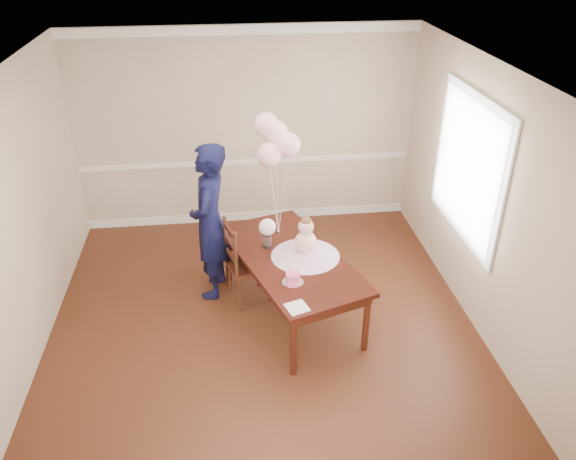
{
  "coord_description": "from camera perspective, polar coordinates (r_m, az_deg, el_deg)",
  "views": [
    {
      "loc": [
        -0.31,
        -4.68,
        3.88
      ],
      "look_at": [
        0.29,
        0.27,
        1.05
      ],
      "focal_mm": 35.0,
      "sensor_mm": 36.0,
      "label": 1
    }
  ],
  "objects": [
    {
      "name": "dining_chair_seat",
      "position": [
        6.3,
        -4.02,
        -3.55
      ],
      "size": [
        0.54,
        0.54,
        0.05
      ],
      "primitive_type": "cube",
      "rotation": [
        0.0,
        0.0,
        0.29
      ],
      "color": "#3E1911",
      "rests_on": "chair_leg_fl"
    },
    {
      "name": "chair_leg_br",
      "position": [
        6.61,
        -3.03,
        -4.13
      ],
      "size": [
        0.05,
        0.05,
        0.42
      ],
      "primitive_type": "cylinder",
      "rotation": [
        0.0,
        0.0,
        0.29
      ],
      "color": "#36120E",
      "rests_on": "floor"
    },
    {
      "name": "balloon_ribbon_c",
      "position": [
        6.16,
        -1.11,
        4.07
      ],
      "size": [
        0.02,
        0.09,
        0.99
      ],
      "primitive_type": "cylinder",
      "rotation": [
        -0.09,
        0.02,
        0.33
      ],
      "color": "white",
      "rests_on": "balloon_weight"
    },
    {
      "name": "table_leg_bl",
      "position": [
        6.68,
        -6.1,
        -2.65
      ],
      "size": [
        0.08,
        0.08,
        0.67
      ],
      "primitive_type": "cylinder",
      "rotation": [
        0.0,
        0.0,
        0.33
      ],
      "color": "black",
      "rests_on": "floor"
    },
    {
      "name": "balloon_ribbon_b",
      "position": [
        6.14,
        -0.51,
        3.47
      ],
      "size": [
        0.11,
        0.02,
        0.89
      ],
      "primitive_type": "cylinder",
      "rotation": [
        0.05,
        0.1,
        0.33
      ],
      "color": "white",
      "rests_on": "balloon_weight"
    },
    {
      "name": "cake_flower_b",
      "position": [
        5.48,
        0.68,
        -4.16
      ],
      "size": [
        0.03,
        0.03,
        0.03
      ],
      "primitive_type": "sphere",
      "color": "white",
      "rests_on": "birthday_cake"
    },
    {
      "name": "chair_slat_low",
      "position": [
        6.16,
        -5.79,
        -2.64
      ],
      "size": [
        0.14,
        0.39,
        0.05
      ],
      "primitive_type": "cube",
      "rotation": [
        0.0,
        0.0,
        0.29
      ],
      "color": "#3D1C10",
      "rests_on": "dining_chair_seat"
    },
    {
      "name": "baseboard_trim",
      "position": [
        8.13,
        -3.92,
        1.47
      ],
      "size": [
        4.5,
        0.02,
        0.12
      ],
      "primitive_type": "cube",
      "color": "white",
      "rests_on": "floor"
    },
    {
      "name": "wall_right",
      "position": [
        5.9,
        19.6,
        2.38
      ],
      "size": [
        0.02,
        5.0,
        2.7
      ],
      "primitive_type": "cube",
      "color": "tan",
      "rests_on": "floor"
    },
    {
      "name": "floor",
      "position": [
        6.08,
        -2.45,
        -10.06
      ],
      "size": [
        4.5,
        5.0,
        0.0
      ],
      "primitive_type": "cube",
      "color": "#36180D",
      "rests_on": "ground"
    },
    {
      "name": "dining_table_top",
      "position": [
        5.93,
        0.32,
        -2.93
      ],
      "size": [
        1.52,
        2.12,
        0.05
      ],
      "primitive_type": "cube",
      "rotation": [
        0.0,
        0.0,
        0.33
      ],
      "color": "black",
      "rests_on": "table_leg_fl"
    },
    {
      "name": "table_apron",
      "position": [
        5.96,
        0.32,
        -3.51
      ],
      "size": [
        1.4,
        2.0,
        0.1
      ],
      "primitive_type": "cube",
      "rotation": [
        0.0,
        0.0,
        0.33
      ],
      "color": "black",
      "rests_on": "table_leg_fl"
    },
    {
      "name": "table_leg_fl",
      "position": [
        5.37,
        0.56,
        -11.74
      ],
      "size": [
        0.08,
        0.08,
        0.67
      ],
      "primitive_type": "cylinder",
      "rotation": [
        0.0,
        0.0,
        0.33
      ],
      "color": "black",
      "rests_on": "floor"
    },
    {
      "name": "roses_near",
      "position": [
        5.96,
        -2.12,
        0.3
      ],
      "size": [
        0.18,
        0.18,
        0.18
      ],
      "primitive_type": "sphere",
      "color": "silver",
      "rests_on": "rose_vase_near"
    },
    {
      "name": "window_blinds",
      "position": [
        6.21,
        17.71,
        6.12
      ],
      "size": [
        0.01,
        1.5,
        1.4
      ],
      "primitive_type": "cube",
      "color": "white",
      "rests_on": "wall_right"
    },
    {
      "name": "chair_slat_top",
      "position": [
        6.0,
        -5.94,
        -0.08
      ],
      "size": [
        0.14,
        0.39,
        0.05
      ],
      "primitive_type": "cube",
      "rotation": [
        0.0,
        0.0,
        0.29
      ],
      "color": "#3D1610",
      "rests_on": "dining_chair_seat"
    },
    {
      "name": "baby_torso",
      "position": [
        5.84,
        1.8,
        -1.2
      ],
      "size": [
        0.23,
        0.23,
        0.23
      ],
      "primitive_type": "sphere",
      "color": "#FEA0BC",
      "rests_on": "baby_skirt"
    },
    {
      "name": "ceiling",
      "position": [
        4.83,
        -3.15,
        15.43
      ],
      "size": [
        4.5,
        5.0,
        0.02
      ],
      "primitive_type": "cube",
      "color": "white",
      "rests_on": "wall_back"
    },
    {
      "name": "chair_leg_bl",
      "position": [
        6.52,
        -5.95,
        -4.81
      ],
      "size": [
        0.05,
        0.05,
        0.42
      ],
      "primitive_type": "cylinder",
      "rotation": [
        0.0,
        0.0,
        0.29
      ],
      "color": "#381C0F",
      "rests_on": "floor"
    },
    {
      "name": "window_frame",
      "position": [
        6.22,
        17.86,
        6.12
      ],
      "size": [
        0.02,
        1.66,
        1.56
      ],
      "primitive_type": "cube",
      "color": "white",
      "rests_on": "wall_right"
    },
    {
      "name": "wall_left",
      "position": [
        5.66,
        -26.1,
        -0.22
      ],
      "size": [
        0.02,
        5.0,
        2.7
      ],
      "primitive_type": "cube",
      "color": "tan",
      "rests_on": "floor"
    },
    {
      "name": "wall_front",
      "position": [
        3.35,
        0.81,
        -19.41
      ],
      "size": [
        4.5,
        0.02,
        2.7
      ],
      "primitive_type": "cube",
      "color": "tan",
      "rests_on": "floor"
    },
    {
      "name": "table_leg_fr",
      "position": [
        5.68,
        7.95,
        -9.32
      ],
      "size": [
        0.08,
        0.08,
        0.67
      ],
      "primitive_type": "cylinder",
      "rotation": [
        0.0,
        0.0,
        0.33
      ],
      "color": "black",
      "rests_on": "floor"
    },
    {
      "name": "balloon_c",
      "position": [
        5.96,
        -1.28,
        9.83
      ],
      "size": [
        0.27,
        0.27,
        0.27
      ],
      "primitive_type": "sphere",
      "color": "#FFB4D0",
      "rests_on": "balloon_ribbon_c"
    },
    {
      "name": "woman",
      "position": [
        6.23,
        -7.92,
        0.8
      ],
      "size": [
        0.55,
        0.73,
        1.82
      ],
      "primitive_type": "imported",
      "rotation": [
        0.0,
        0.0,
        -1.75
      ],
      "color": "black",
      "rests_on": "floor"
    },
    {
      "name": "table_leg_br",
      "position": [
        6.94,
        0.13,
        -1.14
      ],
      "size": [
        0.08,
        0.08,
        0.67
      ],
      "primitive_type": "cylinder",
      "rotation": [
        0.0,
        0.0,
        0.33
      ],
      "color": "black",
      "rests_on": "floor"
    },
    {
      "name": "balloon_b",
      "position": [
        5.9,
        -0.01,
        8.65
      ],
      "size": [
        0.27,
        0.27,
        0.27
      ],
      "primitive_type": "sphere",
      "color": "#FFB4D2",
      "rests_on": "balloon_ribbon_b"
    },
    {
      "name": "chair_rail_trim",
      "position": [
        7.77,
        -4.13,
        6.95
      ],
      "size": [
        4.5,
        0.02,
        0.07
      ],
      "primitive_type": "cube",
      "color": "white",
      "rests_on": "wall_back"
    },
    {
      "name": "chair_leg_fr",
      "position": [
        6.34,
        -1.88,
        -5.76
      ],
      "size": [
        0.05,
        0.05,
        0.42
      ],
      "primitive_type": "cylinder",
      "rotation": [
        0.0,
        0.0,
        0.29
      ],
      "color": "#3A1710",
      "rests_on": "floor"
    },
    {
      "name": "balloon_ribbon_a",
      "position": [
        6.14,
        -1.41,
        2.99
      ],
      "size": [
        0.08,
        0.03,
        0.8
      ],
      "primitive_type": "cylinder",
      "rotation": [
        0.0,
        -0.1,
        0.33
      ],
      "color": "white",
      "rests_on": "balloon_weight"
    },
    {
      "name": "balloon_weight",
      "position": [
        6.35,
        -0.97,
        -0.17
      ],
      "size": [
        0.05,
        0.05,
        0.02
      ],
      "primitive_type": "cylinder",
      "rotation": [
        0.0,
        0.0,
        0.33
      ],
      "color": "silver",
      "rests_on": "dining_table_top"
    },
    {
      "name": "balloon_a",
      "position": [
        5.9,
        -1.9,
        7.64
      ],
      "size": [
        0.27,
        0.27,
        0.27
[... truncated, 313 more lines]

